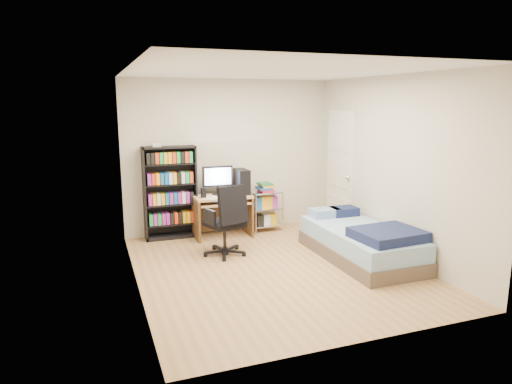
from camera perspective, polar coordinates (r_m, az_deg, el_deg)
name	(u,v)px	position (r m, az deg, el deg)	size (l,w,h in m)	color
room	(276,174)	(5.73, 2.55, 2.29)	(3.58, 4.08, 2.58)	#A57F52
media_shelf	(170,192)	(7.28, -10.68, 0.05)	(0.82, 0.27, 1.52)	black
computer_desk	(227,198)	(7.33, -3.65, -0.80)	(0.90, 0.52, 1.14)	tan
office_chair	(226,233)	(6.44, -3.72, -5.14)	(0.76, 0.76, 1.02)	black
wire_cart	(265,199)	(7.64, 1.19, -0.89)	(0.52, 0.38, 0.82)	silver
bed	(361,242)	(6.48, 13.04, -6.09)	(0.96, 1.93, 0.55)	brown
door	(341,171)	(7.72, 10.53, 2.57)	(0.12, 0.80, 2.00)	silver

